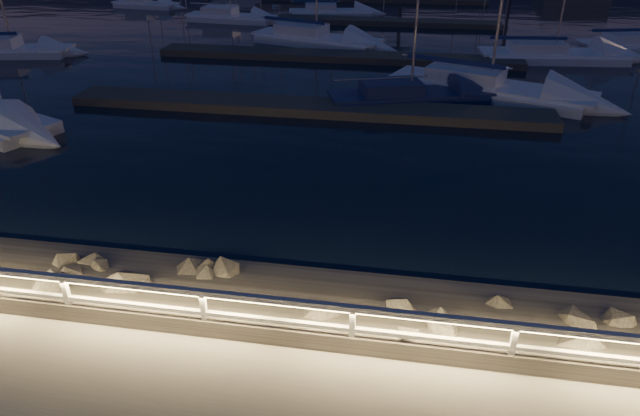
# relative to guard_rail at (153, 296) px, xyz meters

# --- Properties ---
(ground) EXTENTS (400.00, 400.00, 0.00)m
(ground) POSITION_rel_guard_rail_xyz_m (0.07, 0.00, -0.77)
(ground) COLOR #A29C92
(ground) RESTS_ON ground
(harbor_water) EXTENTS (400.00, 440.00, 0.60)m
(harbor_water) POSITION_rel_guard_rail_xyz_m (0.07, 31.22, -1.74)
(harbor_water) COLOR black
(harbor_water) RESTS_ON ground
(guard_rail) EXTENTS (44.11, 0.12, 1.06)m
(guard_rail) POSITION_rel_guard_rail_xyz_m (0.00, 0.00, 0.00)
(guard_rail) COLOR white
(guard_rail) RESTS_ON ground
(floating_docks) EXTENTS (22.00, 36.00, 0.40)m
(floating_docks) POSITION_rel_guard_rail_xyz_m (0.07, 32.50, -1.17)
(floating_docks) COLOR #514C43
(floating_docks) RESTS_ON ground
(sailboat_a) EXTENTS (7.37, 3.42, 12.19)m
(sailboat_a) POSITION_rel_guard_rail_xyz_m (-20.13, 23.49, -0.93)
(sailboat_a) COLOR white
(sailboat_a) RESTS_ON ground
(sailboat_c) EXTENTS (7.92, 4.54, 12.99)m
(sailboat_c) POSITION_rel_guard_rail_xyz_m (4.52, 17.97, -0.96)
(sailboat_c) COLOR navy
(sailboat_c) RESTS_ON ground
(sailboat_d) EXTENTS (10.08, 6.07, 16.52)m
(sailboat_d) POSITION_rel_guard_rail_xyz_m (8.26, 19.96, -0.91)
(sailboat_d) COLOR white
(sailboat_d) RESTS_ON ground
(sailboat_g) EXTENTS (9.28, 5.21, 15.20)m
(sailboat_g) POSITION_rel_guard_rail_xyz_m (-2.12, 29.95, -0.92)
(sailboat_g) COLOR white
(sailboat_g) RESTS_ON ground
(sailboat_h) EXTENTS (9.00, 3.56, 14.83)m
(sailboat_h) POSITION_rel_guard_rail_xyz_m (12.77, 27.86, -0.94)
(sailboat_h) COLOR white
(sailboat_h) RESTS_ON ground
(sailboat_i) EXTENTS (6.39, 2.64, 10.63)m
(sailboat_i) POSITION_rel_guard_rail_xyz_m (-20.10, 42.53, -0.97)
(sailboat_i) COLOR white
(sailboat_i) RESTS_ON ground
(sailboat_j) EXTENTS (7.51, 2.93, 12.48)m
(sailboat_j) POSITION_rel_guard_rail_xyz_m (-10.33, 37.15, -0.95)
(sailboat_j) COLOR white
(sailboat_j) RESTS_ON ground
(sailboat_k) EXTENTS (7.39, 3.36, 12.12)m
(sailboat_k) POSITION_rel_guard_rail_xyz_m (-2.75, 41.03, -0.98)
(sailboat_k) COLOR white
(sailboat_k) RESTS_ON ground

